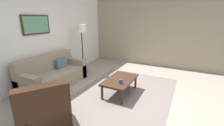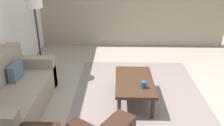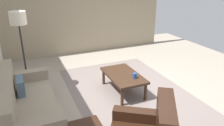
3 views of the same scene
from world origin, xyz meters
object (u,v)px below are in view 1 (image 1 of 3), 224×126
object	(u,v)px
ottoman	(41,99)
cup	(121,81)
couch_main	(52,75)
lamp_standing	(82,33)
coffee_table	(120,81)
armchair_leather	(44,115)
framed_artwork	(36,25)

from	to	relation	value
ottoman	cup	size ratio (longest dim) A/B	5.23
ottoman	cup	distance (m)	1.85
couch_main	ottoman	xyz separation A→B (m)	(-1.01, -0.72, -0.10)
couch_main	lamp_standing	xyz separation A→B (m)	(1.31, -0.13, 1.11)
coffee_table	couch_main	bearing A→B (deg)	101.29
armchair_leather	framed_artwork	size ratio (longest dim) A/B	1.29
cup	lamp_standing	xyz separation A→B (m)	(1.17, 2.01, 0.95)
ottoman	coffee_table	world-z (taller)	coffee_table
couch_main	coffee_table	bearing A→B (deg)	-78.71
coffee_table	ottoman	bearing A→B (deg)	137.54
ottoman	couch_main	bearing A→B (deg)	35.50
coffee_table	lamp_standing	world-z (taller)	lamp_standing
couch_main	armchair_leather	size ratio (longest dim) A/B	1.74
coffee_table	cup	distance (m)	0.31
cup	framed_artwork	xyz separation A→B (m)	(-0.15, 2.54, 1.28)
lamp_standing	framed_artwork	size ratio (longest dim) A/B	1.98
ottoman	lamp_standing	world-z (taller)	lamp_standing
coffee_table	framed_artwork	size ratio (longest dim) A/B	1.28
lamp_standing	framed_artwork	bearing A→B (deg)	158.03
coffee_table	cup	world-z (taller)	cup
cup	coffee_table	bearing A→B (deg)	26.52
framed_artwork	couch_main	bearing A→B (deg)	-88.99
armchair_leather	cup	bearing A→B (deg)	-24.40
coffee_table	lamp_standing	size ratio (longest dim) A/B	0.64
couch_main	lamp_standing	bearing A→B (deg)	-5.85
armchair_leather	lamp_standing	size ratio (longest dim) A/B	0.65
ottoman	armchair_leather	bearing A→B (deg)	-123.77
cup	framed_artwork	distance (m)	2.84
armchair_leather	lamp_standing	distance (m)	3.25
couch_main	cup	bearing A→B (deg)	-86.16
couch_main	cup	xyz separation A→B (m)	(0.14, -2.14, 0.16)
cup	couch_main	bearing A→B (deg)	93.84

